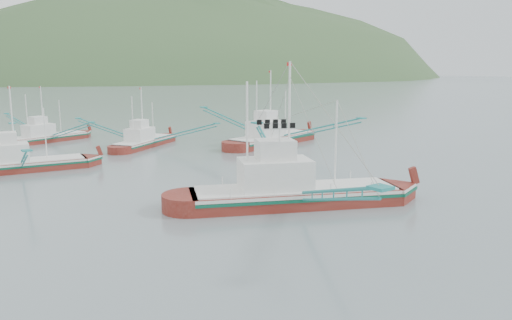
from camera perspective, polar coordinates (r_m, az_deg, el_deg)
ground at (r=39.19m, az=5.15°, el=-5.91°), size 1200.00×1200.00×0.00m
main_boat at (r=40.48m, az=4.33°, el=-1.63°), size 17.34×29.23×12.45m
bg_boat_far at (r=72.51m, az=-12.67°, el=3.02°), size 16.52×19.85×9.02m
bg_boat_right at (r=72.92m, az=1.84°, el=3.48°), size 16.29×27.98×11.54m
bg_boat_left at (r=59.61m, az=-25.53°, el=0.27°), size 13.83×24.32×9.89m
bg_boat_extra at (r=81.72m, az=-22.91°, el=3.15°), size 12.70×21.61×9.02m
headland_right at (r=529.41m, az=-5.72°, el=9.26°), size 684.00×432.00×306.00m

